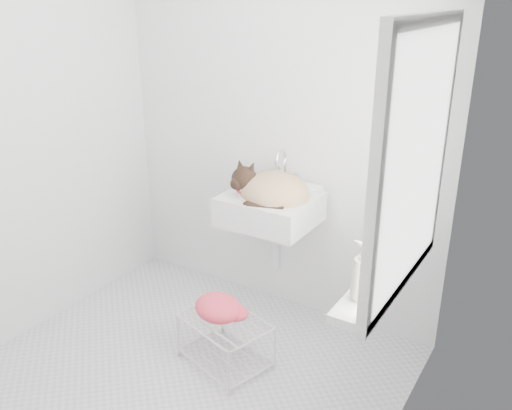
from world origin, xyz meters
The scene contains 15 objects.
floor centered at (0.00, 0.00, 0.00)m, with size 2.20×2.00×0.02m, color #A0A5AA.
back_wall centered at (0.00, 1.00, 1.25)m, with size 2.20×0.02×2.50m, color silver.
right_wall centered at (1.10, 0.00, 1.25)m, with size 0.02×2.00×2.50m, color silver.
left_wall centered at (-1.10, 0.00, 1.25)m, with size 0.02×2.00×2.50m, color silver.
window_glass centered at (1.09, 0.20, 1.35)m, with size 0.01×0.80×1.00m, color white.
window_frame centered at (1.07, 0.20, 1.35)m, with size 0.04×0.90×1.10m, color white.
windowsill centered at (1.01, 0.20, 0.83)m, with size 0.16×0.88×0.04m, color white.
sink centered at (0.11, 0.74, 0.85)m, with size 0.53×0.46×0.21m, color white.
faucet centered at (0.11, 0.92, 0.99)m, with size 0.19×0.13×0.19m, color silver, non-canonical shape.
cat centered at (0.12, 0.72, 0.89)m, with size 0.45×0.37×0.28m.
wire_rack centered at (0.13, 0.23, 0.15)m, with size 0.47×0.33×0.28m, color silver.
towel centered at (0.08, 0.24, 0.31)m, with size 0.29×0.20×0.12m, color orange.
bottle_a centered at (1.00, -0.07, 0.85)m, with size 0.08×0.08×0.21m, color beige.
bottle_b centered at (1.00, 0.12, 0.85)m, with size 0.09×0.10×0.21m, color teal.
bottle_c centered at (1.00, 0.41, 0.85)m, with size 0.12×0.12×0.16m, color silver.
Camera 1 is at (1.62, -1.84, 1.97)m, focal length 38.02 mm.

